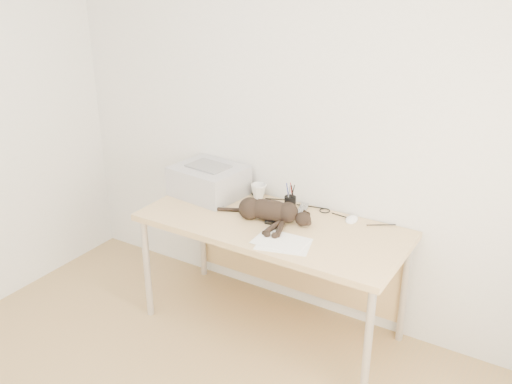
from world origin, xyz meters
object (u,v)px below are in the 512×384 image
Objects in this scene: desk at (279,237)px; cat at (267,211)px; mug at (259,191)px; mouse at (352,217)px; pen_cup at (290,203)px; printer at (209,180)px.

desk is 2.59× the size of cat.
mug reaches higher than mouse.
desk is at bearing -159.72° from mouse.
mug reaches higher than desk.
mug is (-0.22, 0.27, -0.01)m from cat.
mouse is (0.38, 0.07, -0.03)m from pen_cup.
desk is 0.62m from printer.
pen_cup reaches higher than desk.
cat reaches higher than desk.
mug is at bearing 118.81° from cat.
desk is 13.24× the size of mouse.
pen_cup is at bearing 63.33° from cat.
desk is 3.40× the size of printer.
printer is 0.55m from cat.
mouse is at bearing 26.22° from desk.
mug is 0.56× the size of pen_cup.
mouse is at bearing 7.23° from printer.
printer is 3.89× the size of mouse.
cat is (-0.04, -0.07, 0.19)m from desk.
printer is (-0.57, 0.07, 0.23)m from desk.
desk is 0.46m from mouse.
mug is at bearing 21.70° from printer.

